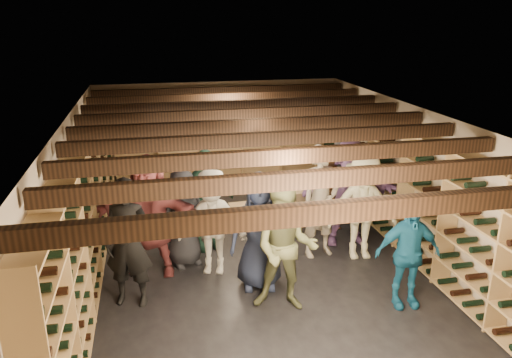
{
  "coord_description": "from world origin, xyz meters",
  "views": [
    {
      "loc": [
        -1.54,
        -7.18,
        3.85
      ],
      "look_at": [
        0.04,
        0.2,
        1.34
      ],
      "focal_mm": 35.0,
      "sensor_mm": 36.0,
      "label": 1
    }
  ],
  "objects_px": {
    "crate_stack_left": "(165,212)",
    "person_5": "(149,216)",
    "person_4": "(407,254)",
    "person_11": "(349,192)",
    "person_6": "(260,231)",
    "person_7": "(321,202)",
    "person_2": "(286,248)",
    "crate_loose": "(242,208)",
    "person_12": "(344,178)",
    "person_9": "(212,223)",
    "crate_stack_right": "(294,207)",
    "person_0": "(184,218)",
    "person_1": "(128,243)",
    "person_8": "(332,192)",
    "person_10": "(205,200)",
    "person_3": "(363,207)"
  },
  "relations": [
    {
      "from": "person_2",
      "to": "person_0",
      "type": "bearing_deg",
      "value": 147.25
    },
    {
      "from": "person_4",
      "to": "person_9",
      "type": "bearing_deg",
      "value": 154.64
    },
    {
      "from": "crate_stack_left",
      "to": "person_4",
      "type": "relative_size",
      "value": 0.44
    },
    {
      "from": "person_8",
      "to": "person_10",
      "type": "distance_m",
      "value": 2.37
    },
    {
      "from": "crate_stack_left",
      "to": "crate_stack_right",
      "type": "bearing_deg",
      "value": -6.13
    },
    {
      "from": "person_0",
      "to": "person_9",
      "type": "relative_size",
      "value": 0.95
    },
    {
      "from": "person_0",
      "to": "person_10",
      "type": "relative_size",
      "value": 0.9
    },
    {
      "from": "person_7",
      "to": "person_9",
      "type": "height_order",
      "value": "person_7"
    },
    {
      "from": "person_7",
      "to": "crate_stack_left",
      "type": "bearing_deg",
      "value": 134.39
    },
    {
      "from": "crate_loose",
      "to": "person_10",
      "type": "xyz_separation_m",
      "value": [
        -0.89,
        -1.44,
        0.79
      ]
    },
    {
      "from": "person_2",
      "to": "crate_stack_right",
      "type": "bearing_deg",
      "value": 89.97
    },
    {
      "from": "person_9",
      "to": "crate_loose",
      "type": "bearing_deg",
      "value": 86.68
    },
    {
      "from": "person_1",
      "to": "person_8",
      "type": "distance_m",
      "value": 3.97
    },
    {
      "from": "person_10",
      "to": "crate_stack_right",
      "type": "bearing_deg",
      "value": 5.06
    },
    {
      "from": "crate_loose",
      "to": "person_12",
      "type": "height_order",
      "value": "person_12"
    },
    {
      "from": "person_6",
      "to": "person_10",
      "type": "bearing_deg",
      "value": 122.71
    },
    {
      "from": "crate_stack_right",
      "to": "person_1",
      "type": "xyz_separation_m",
      "value": [
        -2.97,
        -2.16,
        0.57
      ]
    },
    {
      "from": "person_3",
      "to": "person_5",
      "type": "relative_size",
      "value": 0.93
    },
    {
      "from": "crate_stack_right",
      "to": "person_2",
      "type": "xyz_separation_m",
      "value": [
        -0.93,
        -2.72,
        0.55
      ]
    },
    {
      "from": "person_1",
      "to": "person_6",
      "type": "height_order",
      "value": "person_1"
    },
    {
      "from": "crate_stack_right",
      "to": "person_2",
      "type": "height_order",
      "value": "person_2"
    },
    {
      "from": "crate_stack_right",
      "to": "person_7",
      "type": "relative_size",
      "value": 0.36
    },
    {
      "from": "person_0",
      "to": "person_6",
      "type": "bearing_deg",
      "value": -62.15
    },
    {
      "from": "person_5",
      "to": "person_11",
      "type": "bearing_deg",
      "value": 26.4
    },
    {
      "from": "person_4",
      "to": "person_11",
      "type": "relative_size",
      "value": 0.83
    },
    {
      "from": "person_6",
      "to": "person_11",
      "type": "xyz_separation_m",
      "value": [
        1.82,
        1.13,
        0.05
      ]
    },
    {
      "from": "person_1",
      "to": "person_7",
      "type": "height_order",
      "value": "person_7"
    },
    {
      "from": "person_10",
      "to": "person_4",
      "type": "bearing_deg",
      "value": -58.54
    },
    {
      "from": "person_1",
      "to": "person_8",
      "type": "bearing_deg",
      "value": 41.96
    },
    {
      "from": "crate_loose",
      "to": "person_9",
      "type": "relative_size",
      "value": 0.3
    },
    {
      "from": "crate_stack_left",
      "to": "person_3",
      "type": "xyz_separation_m",
      "value": [
        3.1,
        -1.8,
        0.55
      ]
    },
    {
      "from": "crate_stack_right",
      "to": "person_6",
      "type": "relative_size",
      "value": 0.38
    },
    {
      "from": "crate_loose",
      "to": "person_7",
      "type": "height_order",
      "value": "person_7"
    },
    {
      "from": "crate_stack_right",
      "to": "person_5",
      "type": "height_order",
      "value": "person_5"
    },
    {
      "from": "person_12",
      "to": "person_0",
      "type": "bearing_deg",
      "value": -160.34
    },
    {
      "from": "person_2",
      "to": "person_5",
      "type": "relative_size",
      "value": 0.93
    },
    {
      "from": "crate_stack_left",
      "to": "person_8",
      "type": "distance_m",
      "value": 3.1
    },
    {
      "from": "crate_stack_left",
      "to": "person_1",
      "type": "relative_size",
      "value": 0.38
    },
    {
      "from": "person_12",
      "to": "person_6",
      "type": "bearing_deg",
      "value": -136.15
    },
    {
      "from": "person_9",
      "to": "person_12",
      "type": "height_order",
      "value": "person_12"
    },
    {
      "from": "person_4",
      "to": "person_11",
      "type": "height_order",
      "value": "person_11"
    },
    {
      "from": "crate_stack_left",
      "to": "person_5",
      "type": "bearing_deg",
      "value": -99.47
    },
    {
      "from": "crate_stack_left",
      "to": "person_10",
      "type": "distance_m",
      "value": 1.24
    },
    {
      "from": "person_6",
      "to": "person_7",
      "type": "relative_size",
      "value": 0.94
    },
    {
      "from": "person_3",
      "to": "person_5",
      "type": "xyz_separation_m",
      "value": [
        -3.37,
        0.2,
        0.06
      ]
    },
    {
      "from": "person_6",
      "to": "person_7",
      "type": "xyz_separation_m",
      "value": [
        1.2,
        0.78,
        0.06
      ]
    },
    {
      "from": "person_0",
      "to": "person_11",
      "type": "bearing_deg",
      "value": -15.83
    },
    {
      "from": "person_7",
      "to": "person_6",
      "type": "bearing_deg",
      "value": -160.34
    },
    {
      "from": "person_0",
      "to": "person_6",
      "type": "relative_size",
      "value": 0.89
    },
    {
      "from": "person_10",
      "to": "person_2",
      "type": "bearing_deg",
      "value": -82.97
    }
  ]
}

